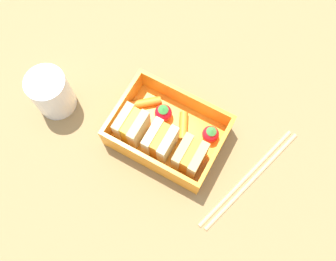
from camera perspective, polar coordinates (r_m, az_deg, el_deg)
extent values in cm
cube|color=olive|center=(59.88, 0.00, -1.19)|extent=(120.00, 120.00, 2.00)
cube|color=orange|center=(58.36, 0.00, -0.69)|extent=(16.43, 12.02, 1.20)
cube|color=orange|center=(54.49, -2.91, -4.78)|extent=(16.43, 0.60, 4.00)
cube|color=orange|center=(57.86, 2.74, 4.84)|extent=(16.43, 0.60, 4.00)
cube|color=orange|center=(55.17, 7.23, -3.57)|extent=(0.60, 10.82, 4.00)
cube|color=orange|center=(57.73, -6.91, 3.75)|extent=(0.60, 10.82, 4.00)
cube|color=tan|center=(54.04, 4.53, -4.60)|extent=(1.26, 4.60, 5.14)
cube|color=orange|center=(54.13, 3.35, -3.98)|extent=(1.26, 4.23, 4.73)
cube|color=tan|center=(54.24, 2.18, -3.37)|extent=(1.26, 4.60, 5.14)
cube|color=beige|center=(54.53, -0.01, -2.22)|extent=(1.26, 4.60, 5.14)
cube|color=orange|center=(54.73, -1.16, -1.61)|extent=(1.26, 4.23, 4.73)
cube|color=beige|center=(54.95, -2.31, -1.01)|extent=(1.26, 4.60, 5.14)
cube|color=#E4BF7B|center=(55.45, -4.43, 0.11)|extent=(1.26, 4.60, 5.14)
cube|color=yellow|center=(55.75, -5.54, 0.70)|extent=(1.26, 4.23, 4.73)
cube|color=#E4BF7B|center=(56.08, -6.64, 1.28)|extent=(1.26, 4.60, 5.14)
sphere|color=red|center=(56.78, 6.50, -0.57)|extent=(2.57, 2.57, 2.57)
cone|color=#3D8D40|center=(55.29, 6.67, -0.03)|extent=(1.54, 1.54, 0.60)
cylinder|color=orange|center=(57.58, 2.34, 0.71)|extent=(3.06, 4.49, 1.32)
sphere|color=red|center=(57.57, -0.72, 2.69)|extent=(2.70, 2.70, 2.70)
cone|color=green|center=(56.05, -0.74, 3.33)|extent=(1.62, 1.62, 0.60)
cylinder|color=orange|center=(59.11, -3.66, 4.22)|extent=(4.94, 4.42, 1.30)
cylinder|color=tan|center=(58.06, 12.68, -7.55)|extent=(6.59, 20.00, 0.70)
cylinder|color=tan|center=(58.06, 11.92, -6.86)|extent=(6.59, 20.00, 0.70)
cylinder|color=white|center=(60.30, -17.33, 5.49)|extent=(6.11, 6.11, 7.54)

